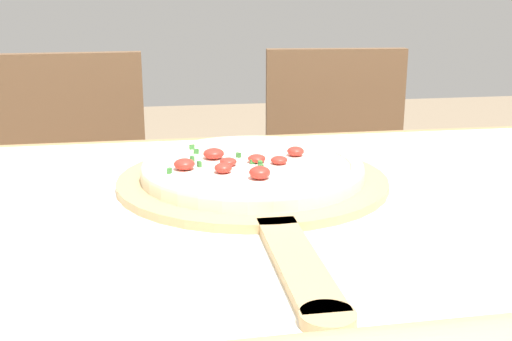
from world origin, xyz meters
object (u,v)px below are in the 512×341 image
object	(u,v)px
pizza_peel	(255,186)
pizza	(252,168)
chair_right	(338,191)
chair_left	(73,205)

from	to	relation	value
pizza_peel	pizza	size ratio (longest dim) A/B	1.96
pizza	chair_right	bearing A→B (deg)	64.08
chair_left	chair_right	world-z (taller)	same
pizza_peel	chair_right	distance (m)	0.87
pizza_peel	chair_left	size ratio (longest dim) A/B	0.71
pizza_peel	chair_right	world-z (taller)	chair_right
pizza	chair_left	distance (m)	0.85
pizza_peel	chair_right	bearing A→B (deg)	64.85
pizza_peel	chair_left	distance (m)	0.87
chair_left	pizza	bearing A→B (deg)	-65.62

